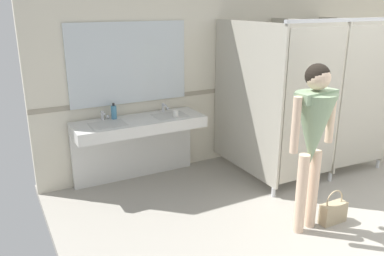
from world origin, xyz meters
TOP-DOWN VIEW (x-y plane):
  - wall_back at (0.00, 2.88)m, footprint 6.93×0.12m
  - wall_back_tile_band at (0.00, 2.82)m, footprint 6.93×0.01m
  - vanity_counter at (-2.21, 2.61)m, footprint 1.65×0.56m
  - mirror_panel at (-2.21, 2.81)m, footprint 1.55×0.02m
  - bathroom_stalls at (0.02, 1.88)m, footprint 1.96×1.46m
  - person_standing at (-1.10, 0.71)m, footprint 0.60×0.44m
  - handbag at (-0.75, 0.65)m, footprint 0.31×0.12m
  - soap_dispenser at (-2.48, 2.69)m, footprint 0.07×0.07m
  - paper_cup at (-1.76, 2.41)m, footprint 0.07×0.07m

SIDE VIEW (x-z plane):
  - handbag at x=-0.75m, z-range -0.06..0.32m
  - vanity_counter at x=-2.21m, z-range 0.15..1.14m
  - paper_cup at x=-1.76m, z-range 0.88..0.96m
  - soap_dispenser at x=-2.48m, z-range 0.86..1.06m
  - wall_back_tile_band at x=0.00m, z-range 1.02..1.08m
  - bathroom_stalls at x=0.02m, z-range 0.05..2.14m
  - person_standing at x=-1.10m, z-range 0.24..1.97m
  - wall_back at x=0.00m, z-range 0.00..2.86m
  - mirror_panel at x=-2.21m, z-range 1.03..2.04m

